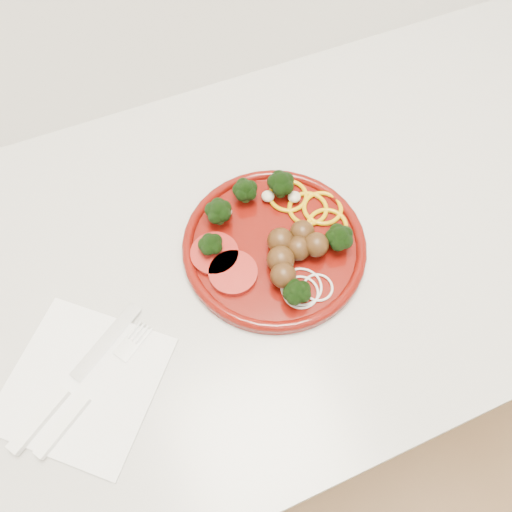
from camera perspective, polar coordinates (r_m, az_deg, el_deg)
name	(u,v)px	position (r m, az deg, el deg)	size (l,w,h in m)	color
counter	(329,319)	(1.11, 8.33, -7.17)	(2.40, 0.60, 0.90)	white
plate	(275,243)	(0.64, 2.17, 1.55)	(0.24, 0.24, 0.05)	#510A06
napkin	(83,383)	(0.62, -19.15, -13.51)	(0.17, 0.17, 0.00)	white
knife	(61,393)	(0.62, -21.35, -14.41)	(0.18, 0.12, 0.01)	silver
fork	(77,409)	(0.61, -19.81, -16.15)	(0.16, 0.11, 0.01)	white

